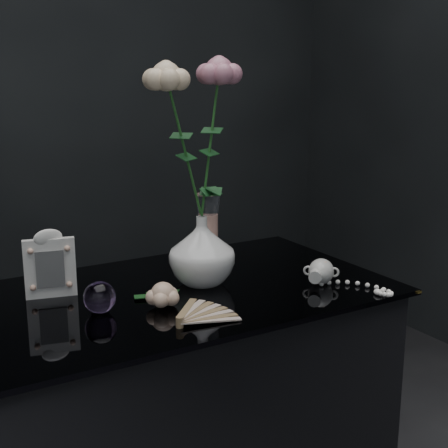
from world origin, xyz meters
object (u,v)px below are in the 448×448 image
paperweight (100,297)px  vase (202,251)px  wine_glass (208,234)px  picture_frame (50,263)px  pearl_jar (321,270)px  loose_rose (163,295)px

paperweight → vase: bearing=11.7°
vase → wine_glass: size_ratio=0.82×
picture_frame → pearl_jar: size_ratio=0.71×
loose_rose → picture_frame: bearing=119.2°
loose_rose → pearl_jar: 0.40m
wine_glass → pearl_jar: bearing=-47.6°
vase → pearl_jar: (0.25, -0.14, -0.05)m
paperweight → loose_rose: size_ratio=0.42×
wine_glass → picture_frame: (-0.39, 0.02, -0.02)m
picture_frame → paperweight: (0.06, -0.15, -0.04)m
vase → wine_glass: wine_glass is taller
vase → pearl_jar: 0.29m
picture_frame → loose_rose: (0.19, -0.19, -0.05)m
picture_frame → vase: bearing=-2.4°
vase → paperweight: bearing=-168.3°
loose_rose → pearl_jar: (0.40, -0.05, 0.00)m
wine_glass → loose_rose: size_ratio=1.25×
vase → paperweight: 0.29m
wine_glass → picture_frame: bearing=176.5°
wine_glass → loose_rose: 0.27m
loose_rose → paperweight: bearing=148.2°
picture_frame → paperweight: size_ratio=2.30×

